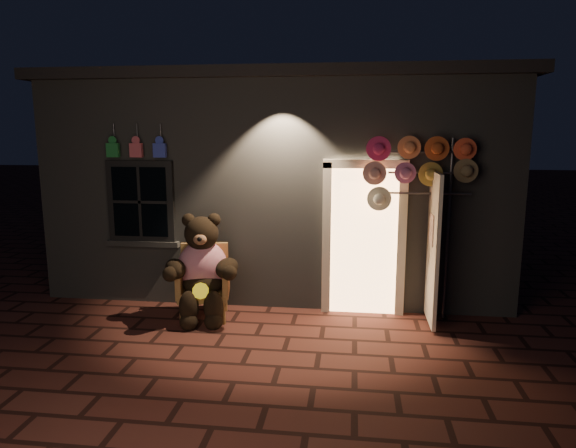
# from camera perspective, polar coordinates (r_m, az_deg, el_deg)

# --- Properties ---
(ground) EXTENTS (60.00, 60.00, 0.00)m
(ground) POSITION_cam_1_polar(r_m,az_deg,el_deg) (6.35, -4.28, -13.67)
(ground) COLOR #4F261E
(ground) RESTS_ON ground
(shop_building) EXTENTS (7.30, 5.95, 3.51)m
(shop_building) POSITION_cam_1_polar(r_m,az_deg,el_deg) (9.77, 0.30, 5.42)
(shop_building) COLOR slate
(shop_building) RESTS_ON ground
(wicker_armchair) EXTENTS (0.79, 0.74, 1.01)m
(wicker_armchair) POSITION_cam_1_polar(r_m,az_deg,el_deg) (7.30, -9.30, -6.31)
(wicker_armchair) COLOR #A1823E
(wicker_armchair) RESTS_ON ground
(teddy_bear) EXTENTS (1.07, 0.92, 1.50)m
(teddy_bear) POSITION_cam_1_polar(r_m,az_deg,el_deg) (7.12, -9.52, -4.95)
(teddy_bear) COLOR #C81541
(teddy_bear) RESTS_ON ground
(hat_rack) EXTENTS (1.42, 0.22, 2.50)m
(hat_rack) POSITION_cam_1_polar(r_m,az_deg,el_deg) (7.01, 14.13, 6.03)
(hat_rack) COLOR #59595E
(hat_rack) RESTS_ON ground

